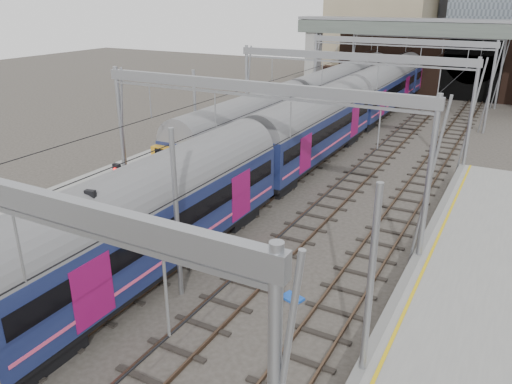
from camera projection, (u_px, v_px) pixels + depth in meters
The scene contains 14 objects.
ground at pixel (150, 319), 18.91m from camera, with size 160.00×160.00×0.00m, color #38332D.
platform_left at pixel (24, 226), 25.28m from camera, with size 4.32×55.00×1.12m.
tracks at pixel (306, 192), 31.17m from camera, with size 14.40×80.00×0.22m.
overhead_line at pixel (347, 73), 34.08m from camera, with size 16.80×80.00×8.00m.
retaining_wall at pixel (441, 61), 59.18m from camera, with size 28.00×2.75×9.00m.
overbridge at pixel (422, 38), 53.88m from camera, with size 28.00×3.00×9.25m.
train_main at pixel (352, 105), 43.02m from camera, with size 3.10×71.58×5.23m.
train_second at pixel (330, 93), 49.17m from camera, with size 2.94×51.02×5.01m.
signal_near_left at pixel (122, 199), 22.46m from camera, with size 0.33×0.46×4.62m.
signal_near_centre at pixel (99, 241), 17.79m from camera, with size 0.40×0.48×5.27m.
relay_cabinet at pixel (57, 236), 24.22m from camera, with size 0.56×0.47×1.12m, color silver.
equip_cover_a at pixel (204, 232), 25.83m from camera, with size 0.95×0.67×0.11m, color #184BB7.
equip_cover_b at pixel (208, 233), 25.66m from camera, with size 0.81×0.57×0.10m, color #184BB7.
equip_cover_c at pixel (292, 298), 20.17m from camera, with size 0.85×0.60×0.10m, color #184BB7.
Camera 1 is at (11.10, -11.99, 11.41)m, focal length 35.00 mm.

